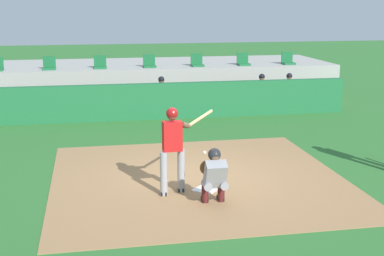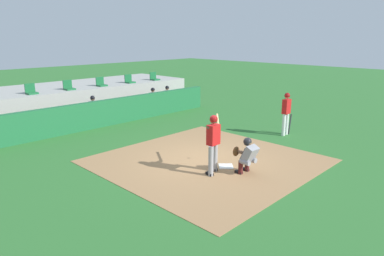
{
  "view_description": "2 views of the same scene",
  "coord_description": "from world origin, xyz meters",
  "views": [
    {
      "loc": [
        -2.29,
        -11.28,
        3.84
      ],
      "look_at": [
        0.0,
        0.7,
        1.0
      ],
      "focal_mm": 50.79,
      "sensor_mm": 36.0,
      "label": 1
    },
    {
      "loc": [
        -8.1,
        -7.19,
        3.99
      ],
      "look_at": [
        0.0,
        0.7,
        1.0
      ],
      "focal_mm": 32.37,
      "sensor_mm": 36.0,
      "label": 2
    }
  ],
  "objects": [
    {
      "name": "ground_plane",
      "position": [
        0.0,
        0.0,
        0.0
      ],
      "size": [
        80.0,
        80.0,
        0.0
      ],
      "primitive_type": "plane",
      "color": "#2D6B2D"
    },
    {
      "name": "dirt_infield",
      "position": [
        0.0,
        0.0,
        0.01
      ],
      "size": [
        6.4,
        6.4,
        0.01
      ],
      "primitive_type": "cube",
      "color": "#9E754C",
      "rests_on": "ground"
    },
    {
      "name": "home_plate",
      "position": [
        0.0,
        -0.8,
        0.02
      ],
      "size": [
        0.62,
        0.62,
        0.02
      ],
      "primitive_type": "cube",
      "rotation": [
        0.0,
        0.0,
        0.79
      ],
      "color": "white",
      "rests_on": "dirt_infield"
    },
    {
      "name": "batter_at_plate",
      "position": [
        -0.67,
        -0.84,
        1.04
      ],
      "size": [
        1.25,
        0.87,
        1.8
      ],
      "color": "#99999E",
      "rests_on": "ground"
    },
    {
      "name": "catcher_crouched",
      "position": [
        -0.0,
        -1.57,
        0.61
      ],
      "size": [
        0.49,
        1.69,
        1.13
      ],
      "color": "gray",
      "rests_on": "ground"
    },
    {
      "name": "on_deck_batter",
      "position": [
        4.6,
        -0.24,
        1.02
      ],
      "size": [
        0.58,
        0.23,
        1.79
      ],
      "color": "silver",
      "rests_on": "ground"
    },
    {
      "name": "dugout_wall",
      "position": [
        0.0,
        6.5,
        0.6
      ],
      "size": [
        13.0,
        0.3,
        1.2
      ],
      "primitive_type": "cube",
      "color": "#1E6638",
      "rests_on": "ground"
    },
    {
      "name": "dugout_bench",
      "position": [
        0.0,
        7.5,
        0.23
      ],
      "size": [
        11.8,
        0.44,
        0.45
      ],
      "primitive_type": "cube",
      "color": "olive",
      "rests_on": "ground"
    },
    {
      "name": "dugout_player_0",
      "position": [
        0.2,
        7.34,
        0.67
      ],
      "size": [
        0.49,
        0.7,
        1.3
      ],
      "color": "#939399",
      "rests_on": "ground"
    },
    {
      "name": "dugout_player_1",
      "position": [
        3.87,
        7.34,
        0.67
      ],
      "size": [
        0.49,
        0.7,
        1.3
      ],
      "color": "#939399",
      "rests_on": "ground"
    },
    {
      "name": "dugout_player_2",
      "position": [
        4.92,
        7.34,
        0.67
      ],
      "size": [
        0.49,
        0.7,
        1.3
      ],
      "color": "#939399",
      "rests_on": "ground"
    },
    {
      "name": "stands_platform",
      "position": [
        0.0,
        10.9,
        0.7
      ],
      "size": [
        15.0,
        4.4,
        1.4
      ],
      "primitive_type": "cube",
      "color": "#9E9E99",
      "rests_on": "ground"
    },
    {
      "name": "stadium_seat_2",
      "position": [
        -1.86,
        9.38,
        1.53
      ],
      "size": [
        0.46,
        0.46,
        0.48
      ],
      "color": "#196033",
      "rests_on": "stands_platform"
    },
    {
      "name": "stadium_seat_3",
      "position": [
        0.0,
        9.38,
        1.53
      ],
      "size": [
        0.46,
        0.46,
        0.48
      ],
      "color": "#196033",
      "rests_on": "stands_platform"
    },
    {
      "name": "stadium_seat_4",
      "position": [
        1.86,
        9.38,
        1.53
      ],
      "size": [
        0.46,
        0.46,
        0.48
      ],
      "color": "#196033",
      "rests_on": "stands_platform"
    },
    {
      "name": "stadium_seat_5",
      "position": [
        3.71,
        9.38,
        1.53
      ],
      "size": [
        0.46,
        0.46,
        0.48
      ],
      "color": "#196033",
      "rests_on": "stands_platform"
    },
    {
      "name": "stadium_seat_6",
      "position": [
        5.57,
        9.38,
        1.53
      ],
      "size": [
        0.46,
        0.46,
        0.48
      ],
      "color": "#196033",
      "rests_on": "stands_platform"
    }
  ]
}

